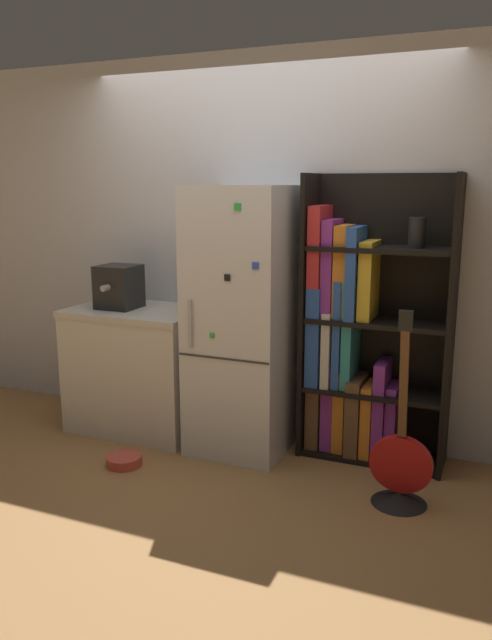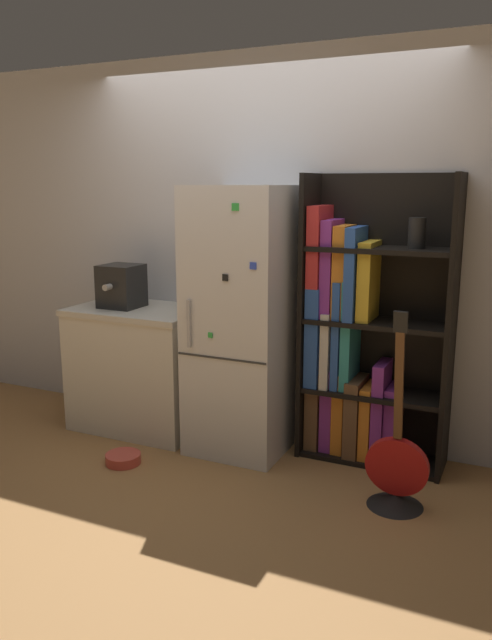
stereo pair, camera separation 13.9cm
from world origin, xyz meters
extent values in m
plane|color=#A87542|center=(0.00, 0.00, 0.00)|extent=(16.00, 16.00, 0.00)
cube|color=silver|center=(0.00, 0.47, 1.30)|extent=(8.00, 0.05, 2.60)
cube|color=silver|center=(0.00, 0.12, 0.87)|extent=(0.61, 0.65, 1.73)
cube|color=#333333|center=(0.00, -0.20, 0.69)|extent=(0.60, 0.01, 0.01)
cube|color=#B2B2B7|center=(-0.21, -0.22, 0.89)|extent=(0.02, 0.02, 0.30)
cube|color=green|center=(-0.07, -0.21, 0.83)|extent=(0.03, 0.01, 0.03)
cube|color=black|center=(0.03, -0.21, 1.20)|extent=(0.04, 0.01, 0.04)
cube|color=green|center=(0.10, -0.21, 1.61)|extent=(0.04, 0.02, 0.04)
cube|color=blue|center=(0.21, -0.21, 1.28)|extent=(0.04, 0.01, 0.04)
cube|color=black|center=(0.40, 0.27, 0.90)|extent=(0.03, 0.36, 1.80)
cube|color=black|center=(1.28, 0.27, 0.90)|extent=(0.03, 0.36, 1.80)
cube|color=black|center=(0.84, 0.43, 0.90)|extent=(0.91, 0.03, 1.80)
cube|color=black|center=(0.84, 0.27, 0.01)|extent=(0.85, 0.33, 0.03)
cube|color=black|center=(0.84, 0.27, 0.45)|extent=(0.85, 0.33, 0.03)
cube|color=black|center=(0.84, 0.27, 0.90)|extent=(0.85, 0.33, 0.03)
cube|color=black|center=(0.84, 0.27, 1.35)|extent=(0.85, 0.33, 0.03)
cube|color=brown|center=(0.46, 0.26, 0.29)|extent=(0.09, 0.23, 0.52)
cube|color=purple|center=(0.56, 0.28, 0.30)|extent=(0.08, 0.24, 0.55)
cube|color=orange|center=(0.64, 0.27, 0.30)|extent=(0.07, 0.24, 0.53)
cube|color=brown|center=(0.73, 0.26, 0.28)|extent=(0.09, 0.30, 0.50)
cube|color=orange|center=(0.82, 0.26, 0.26)|extent=(0.07, 0.27, 0.47)
cube|color=purple|center=(0.89, 0.26, 0.34)|extent=(0.07, 0.26, 0.63)
cube|color=purple|center=(0.96, 0.28, 0.27)|extent=(0.07, 0.26, 0.48)
cube|color=#2D59B2|center=(0.46, 0.27, 0.79)|extent=(0.09, 0.31, 0.64)
cube|color=silver|center=(0.55, 0.27, 0.71)|extent=(0.05, 0.29, 0.49)
cube|color=#2D59B2|center=(0.61, 0.28, 0.81)|extent=(0.05, 0.29, 0.69)
cube|color=teal|center=(0.68, 0.28, 0.81)|extent=(0.06, 0.28, 0.69)
cube|color=red|center=(0.46, 0.27, 1.26)|extent=(0.08, 0.30, 0.69)
cube|color=purple|center=(0.54, 0.28, 1.22)|extent=(0.07, 0.28, 0.61)
cube|color=orange|center=(0.62, 0.27, 1.20)|extent=(0.08, 0.26, 0.57)
cube|color=#2D59B2|center=(0.69, 0.26, 1.20)|extent=(0.06, 0.31, 0.57)
cube|color=gold|center=(0.78, 0.28, 1.16)|extent=(0.08, 0.29, 0.48)
cylinder|color=black|center=(1.05, 0.27, 1.46)|extent=(0.10, 0.10, 0.18)
cube|color=silver|center=(-0.82, 0.14, 0.42)|extent=(0.92, 0.62, 0.84)
cube|color=beige|center=(-0.82, 0.14, 0.86)|extent=(0.94, 0.64, 0.04)
cube|color=black|center=(-0.95, 0.11, 1.03)|extent=(0.27, 0.26, 0.30)
cylinder|color=#A5A39E|center=(-0.95, -0.05, 1.05)|extent=(0.04, 0.06, 0.04)
cone|color=black|center=(1.11, -0.27, 0.03)|extent=(0.31, 0.31, 0.06)
cylinder|color=#B21919|center=(1.11, -0.27, 0.23)|extent=(0.34, 0.09, 0.35)
cube|color=brown|center=(1.11, -0.34, 0.71)|extent=(0.04, 0.10, 0.61)
cube|color=black|center=(1.11, -0.39, 1.06)|extent=(0.07, 0.04, 0.11)
cylinder|color=#D84C3F|center=(-0.58, -0.46, 0.03)|extent=(0.23, 0.23, 0.06)
torus|color=#D84C3F|center=(-0.58, -0.46, 0.06)|extent=(0.23, 0.23, 0.01)
camera|label=1|loc=(1.55, -3.53, 1.73)|focal=35.00mm
camera|label=2|loc=(1.68, -3.47, 1.73)|focal=35.00mm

